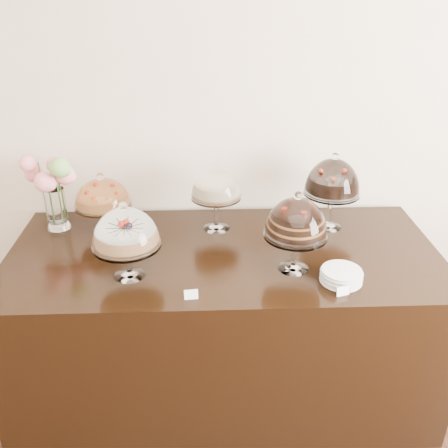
{
  "coord_description": "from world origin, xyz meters",
  "views": [
    {
      "loc": [
        -0.27,
        0.24,
        2.18
      ],
      "look_at": [
        -0.18,
        2.4,
        1.08
      ],
      "focal_mm": 40.0,
      "sensor_mm": 36.0,
      "label": 1
    }
  ],
  "objects_px": {
    "cake_stand_choco_layer": "(296,221)",
    "cake_stand_sugar_sponge": "(126,231)",
    "cake_stand_dark_choco": "(333,180)",
    "cake_stand_cheesecake": "(216,186)",
    "flower_vase": "(53,183)",
    "cake_stand_fruit_tart": "(102,195)",
    "plate_stack": "(341,276)",
    "display_counter": "(224,321)"
  },
  "relations": [
    {
      "from": "cake_stand_cheesecake",
      "to": "cake_stand_choco_layer",
      "type": "bearing_deg",
      "value": -50.66
    },
    {
      "from": "display_counter",
      "to": "cake_stand_choco_layer",
      "type": "bearing_deg",
      "value": -28.74
    },
    {
      "from": "cake_stand_fruit_tart",
      "to": "cake_stand_dark_choco",
      "type": "bearing_deg",
      "value": -0.46
    },
    {
      "from": "cake_stand_sugar_sponge",
      "to": "cake_stand_cheesecake",
      "type": "bearing_deg",
      "value": 48.12
    },
    {
      "from": "cake_stand_sugar_sponge",
      "to": "flower_vase",
      "type": "relative_size",
      "value": 0.87
    },
    {
      "from": "cake_stand_cheesecake",
      "to": "flower_vase",
      "type": "distance_m",
      "value": 0.87
    },
    {
      "from": "cake_stand_fruit_tart",
      "to": "flower_vase",
      "type": "relative_size",
      "value": 0.77
    },
    {
      "from": "cake_stand_fruit_tart",
      "to": "plate_stack",
      "type": "height_order",
      "value": "cake_stand_fruit_tart"
    },
    {
      "from": "cake_stand_sugar_sponge",
      "to": "cake_stand_choco_layer",
      "type": "bearing_deg",
      "value": 2.18
    },
    {
      "from": "cake_stand_choco_layer",
      "to": "cake_stand_cheesecake",
      "type": "height_order",
      "value": "cake_stand_choco_layer"
    },
    {
      "from": "display_counter",
      "to": "cake_stand_sugar_sponge",
      "type": "height_order",
      "value": "cake_stand_sugar_sponge"
    },
    {
      "from": "cake_stand_choco_layer",
      "to": "cake_stand_sugar_sponge",
      "type": "bearing_deg",
      "value": -177.82
    },
    {
      "from": "display_counter",
      "to": "cake_stand_dark_choco",
      "type": "distance_m",
      "value": 0.98
    },
    {
      "from": "cake_stand_dark_choco",
      "to": "cake_stand_fruit_tart",
      "type": "height_order",
      "value": "cake_stand_dark_choco"
    },
    {
      "from": "cake_stand_cheesecake",
      "to": "flower_vase",
      "type": "xyz_separation_m",
      "value": [
        -0.87,
        0.04,
        0.02
      ]
    },
    {
      "from": "cake_stand_choco_layer",
      "to": "flower_vase",
      "type": "xyz_separation_m",
      "value": [
        -1.23,
        0.48,
        0.01
      ]
    },
    {
      "from": "cake_stand_cheesecake",
      "to": "cake_stand_fruit_tart",
      "type": "relative_size",
      "value": 1.15
    },
    {
      "from": "cake_stand_dark_choco",
      "to": "cake_stand_fruit_tart",
      "type": "xyz_separation_m",
      "value": [
        -1.24,
        0.01,
        -0.07
      ]
    },
    {
      "from": "cake_stand_choco_layer",
      "to": "flower_vase",
      "type": "distance_m",
      "value": 1.32
    },
    {
      "from": "cake_stand_fruit_tart",
      "to": "cake_stand_cheesecake",
      "type": "bearing_deg",
      "value": -0.19
    },
    {
      "from": "cake_stand_sugar_sponge",
      "to": "cake_stand_cheesecake",
      "type": "height_order",
      "value": "cake_stand_cheesecake"
    },
    {
      "from": "cake_stand_choco_layer",
      "to": "cake_stand_dark_choco",
      "type": "xyz_separation_m",
      "value": [
        0.27,
        0.43,
        0.02
      ]
    },
    {
      "from": "display_counter",
      "to": "cake_stand_sugar_sponge",
      "type": "relative_size",
      "value": 5.84
    },
    {
      "from": "cake_stand_sugar_sponge",
      "to": "cake_stand_choco_layer",
      "type": "xyz_separation_m",
      "value": [
        0.78,
        0.03,
        0.02
      ]
    },
    {
      "from": "cake_stand_cheesecake",
      "to": "cake_stand_dark_choco",
      "type": "distance_m",
      "value": 0.63
    },
    {
      "from": "cake_stand_choco_layer",
      "to": "cake_stand_fruit_tart",
      "type": "bearing_deg",
      "value": 155.56
    },
    {
      "from": "cake_stand_sugar_sponge",
      "to": "cake_stand_dark_choco",
      "type": "bearing_deg",
      "value": 23.75
    },
    {
      "from": "flower_vase",
      "to": "plate_stack",
      "type": "relative_size",
      "value": 2.31
    },
    {
      "from": "cake_stand_sugar_sponge",
      "to": "flower_vase",
      "type": "xyz_separation_m",
      "value": [
        -0.45,
        0.51,
        0.03
      ]
    },
    {
      "from": "cake_stand_sugar_sponge",
      "to": "plate_stack",
      "type": "relative_size",
      "value": 2.0
    },
    {
      "from": "cake_stand_sugar_sponge",
      "to": "plate_stack",
      "type": "xyz_separation_m",
      "value": [
        0.98,
        -0.09,
        -0.2
      ]
    },
    {
      "from": "cake_stand_cheesecake",
      "to": "cake_stand_dark_choco",
      "type": "bearing_deg",
      "value": -0.72
    },
    {
      "from": "cake_stand_choco_layer",
      "to": "cake_stand_cheesecake",
      "type": "bearing_deg",
      "value": 129.34
    },
    {
      "from": "cake_stand_sugar_sponge",
      "to": "flower_vase",
      "type": "height_order",
      "value": "flower_vase"
    },
    {
      "from": "cake_stand_cheesecake",
      "to": "flower_vase",
      "type": "relative_size",
      "value": 0.89
    },
    {
      "from": "cake_stand_cheesecake",
      "to": "plate_stack",
      "type": "relative_size",
      "value": 2.05
    },
    {
      "from": "cake_stand_sugar_sponge",
      "to": "flower_vase",
      "type": "distance_m",
      "value": 0.68
    },
    {
      "from": "display_counter",
      "to": "plate_stack",
      "type": "relative_size",
      "value": 11.68
    },
    {
      "from": "cake_stand_cheesecake",
      "to": "cake_stand_fruit_tart",
      "type": "distance_m",
      "value": 0.61
    },
    {
      "from": "display_counter",
      "to": "cake_stand_choco_layer",
      "type": "relative_size",
      "value": 5.47
    },
    {
      "from": "cake_stand_sugar_sponge",
      "to": "cake_stand_fruit_tart",
      "type": "height_order",
      "value": "cake_stand_sugar_sponge"
    },
    {
      "from": "cake_stand_fruit_tart",
      "to": "plate_stack",
      "type": "relative_size",
      "value": 1.78
    }
  ]
}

